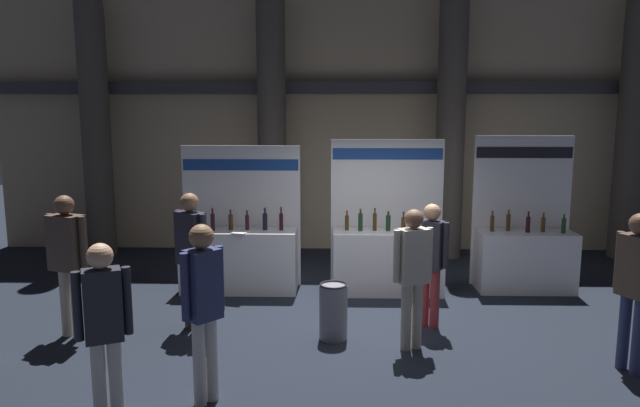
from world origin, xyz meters
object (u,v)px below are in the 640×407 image
Objects in this scene: exhibitor_booth_2 at (524,253)px; visitor_0 at (413,268)px; exhibitor_booth_0 at (240,254)px; exhibitor_booth_1 at (387,255)px; visitor_5 at (203,299)px; visitor_7 at (67,252)px; trash_bin at (333,311)px; visitor_3 at (191,249)px; visitor_1 at (104,322)px; visitor_8 at (431,256)px; visitor_2 at (636,279)px.

visitor_0 is (-2.12, -2.41, 0.41)m from exhibitor_booth_2.
exhibitor_booth_0 is 0.96× the size of exhibitor_booth_1.
visitor_5 is 0.98× the size of visitor_7.
exhibitor_booth_1 is at bearing 66.42° from trash_bin.
visitor_3 is 2.03m from visitor_5.
visitor_5 reaches higher than visitor_1.
visitor_7 is 4.62m from visitor_8.
trash_bin is at bearing 51.77° from visitor_2.
trash_bin is 3.43m from visitor_2.
visitor_1 is (-5.08, -4.23, 0.40)m from exhibitor_booth_2.
exhibitor_booth_2 is at bearing 58.88° from visitor_3.
exhibitor_booth_0 reaches higher than visitor_8.
trash_bin is at bearing -145.24° from exhibitor_booth_2.
trash_bin is at bearing -157.94° from visitor_1.
trash_bin is 2.00m from visitor_3.
exhibitor_booth_1 is 1.60m from visitor_8.
visitor_3 is 1.01× the size of visitor_5.
exhibitor_booth_2 is (4.55, 0.14, 0.01)m from exhibitor_booth_0.
exhibitor_booth_0 is 1.39× the size of visitor_8.
visitor_5 is 2.64m from visitor_7.
exhibitor_booth_0 is 1.27× the size of visitor_3.
visitor_1 is (-0.53, -4.09, 0.40)m from exhibitor_booth_0.
exhibitor_booth_2 reaches higher than visitor_0.
visitor_3 reaches higher than visitor_5.
visitor_3 reaches higher than visitor_0.
trash_bin is 0.40× the size of visitor_3.
trash_bin is 0.42× the size of visitor_1.
visitor_3 is (-2.78, 0.58, 0.08)m from visitor_0.
visitor_0 is at bearing 26.58° from visitor_3.
trash_bin is at bearing -52.89° from exhibitor_booth_0.
visitor_5 is (0.25, -3.63, 0.47)m from exhibitor_booth_0.
visitor_0 is at bearing -87.77° from exhibitor_booth_1.
exhibitor_booth_2 is at bearing -164.32° from visitor_1.
exhibitor_booth_1 is 3.72m from visitor_2.
visitor_3 is at bearing 32.08° from visitor_7.
trash_bin is 0.40× the size of visitor_2.
visitor_5 is at bearing 72.19° from visitor_8.
exhibitor_booth_1 reaches higher than exhibitor_booth_0.
exhibitor_booth_0 reaches higher than visitor_0.
visitor_7 is (-3.32, -0.02, 0.75)m from trash_bin.
trash_bin is 2.18m from visitor_5.
visitor_3 is at bearing 59.72° from visitor_5.
exhibitor_booth_2 reaches higher than visitor_3.
visitor_1 is at bearing -56.03° from visitor_3.
visitor_1 is at bearing 9.29° from visitor_0.
exhibitor_booth_0 reaches higher than visitor_2.
visitor_5 is (-2.10, -3.60, 0.45)m from exhibitor_booth_1.
exhibitor_booth_2 is 1.38× the size of visitor_5.
visitor_7 is (-4.17, -1.96, 0.50)m from exhibitor_booth_1.
exhibitor_booth_0 is 2.49m from trash_bin.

